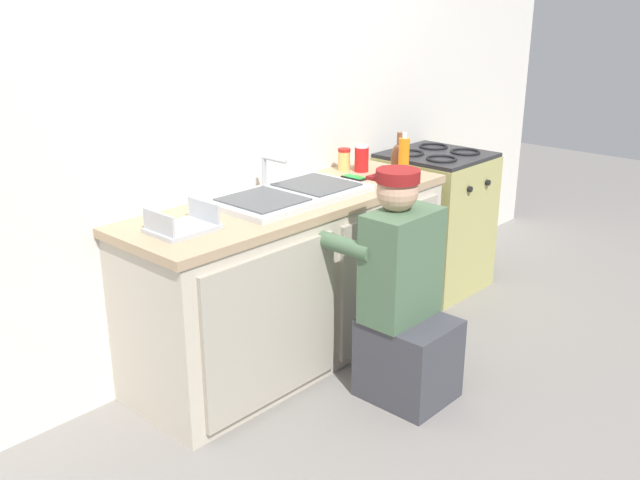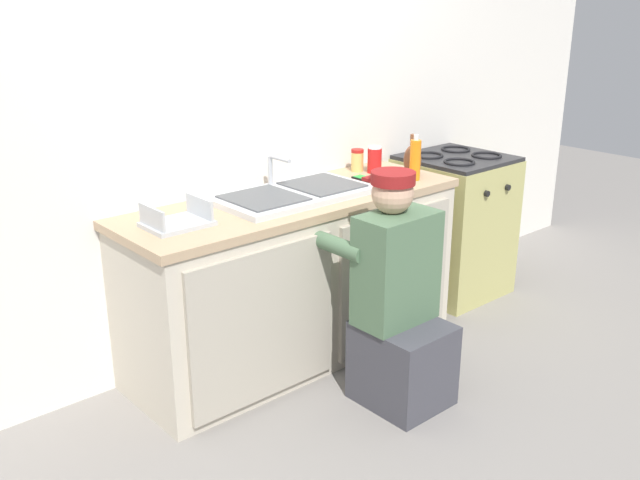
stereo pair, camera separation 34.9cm
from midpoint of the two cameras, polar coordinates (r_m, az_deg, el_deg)
name	(u,v)px [view 2 (the right image)]	position (r m, az deg, el deg)	size (l,w,h in m)	color
ground_plane	(333,373)	(3.72, 3.77, -10.63)	(12.00, 12.00, 0.00)	gray
back_wall	(250,114)	(3.76, -2.91, 10.05)	(6.00, 0.10, 2.50)	silver
counter_cabinet	(296,282)	(3.72, 0.75, -3.43)	(1.81, 0.62, 0.83)	beige
countertop	(294,201)	(3.58, 0.68, 3.06)	(1.85, 0.62, 0.04)	tan
sink_double_basin	(294,194)	(3.57, 0.66, 3.69)	(0.80, 0.44, 0.19)	silver
stove_range	(453,225)	(4.63, 12.73, 1.18)	(0.59, 0.62, 0.90)	tan
plumber_person	(398,310)	(3.34, 9.27, -5.59)	(0.42, 0.61, 1.10)	#3F3F47
soap_bottle_orange	(415,159)	(3.95, 10.16, 6.33)	(0.06, 0.06, 0.25)	orange
soda_cup_red	(375,160)	(4.09, 6.85, 6.37)	(0.08, 0.08, 0.15)	red
dish_rack_tray	(177,221)	(3.16, -8.31, 1.48)	(0.28, 0.22, 0.11)	#B2B7BC
vase_decorative	(412,159)	(4.06, 9.88, 6.37)	(0.10, 0.10, 0.23)	brown
condiment_jar	(357,160)	(4.11, 5.45, 6.34)	(0.07, 0.07, 0.13)	#DBB760
cell_phone	(365,179)	(3.94, 6.13, 4.88)	(0.07, 0.14, 0.01)	black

